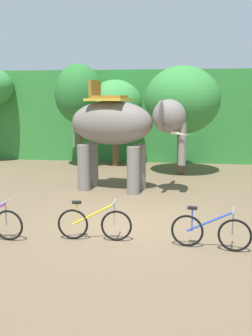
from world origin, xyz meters
TOP-DOWN VIEW (x-y plane):
  - ground_plane at (0.00, 0.00)m, footprint 80.00×80.00m
  - foliage_hedge at (0.00, 13.06)m, footprint 36.00×6.00m
  - tree_far_left at (-3.33, 8.38)m, footprint 2.19×2.19m
  - tree_center at (-1.74, 8.88)m, footprint 2.47×2.47m
  - tree_far_right at (1.34, 7.19)m, footprint 3.11×3.11m
  - elephant at (-0.72, 3.85)m, footprint 4.24×2.28m
  - bike_yellow at (-0.57, -1.17)m, footprint 1.71×0.52m
  - bike_blue at (2.00, -1.37)m, footprint 1.69×0.52m

SIDE VIEW (x-z plane):
  - ground_plane at x=0.00m, z-range 0.00..0.00m
  - bike_yellow at x=-0.57m, z-range -0.07..0.85m
  - bike_blue at x=2.00m, z-range -0.07..0.85m
  - elephant at x=-0.72m, z-range 0.31..4.09m
  - foliage_hedge at x=0.00m, z-range 0.00..4.53m
  - tree_center at x=-1.74m, z-range 0.85..4.86m
  - tree_far_right at x=1.34m, z-range 0.84..5.33m
  - tree_far_left at x=-3.33m, z-range 0.99..5.70m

